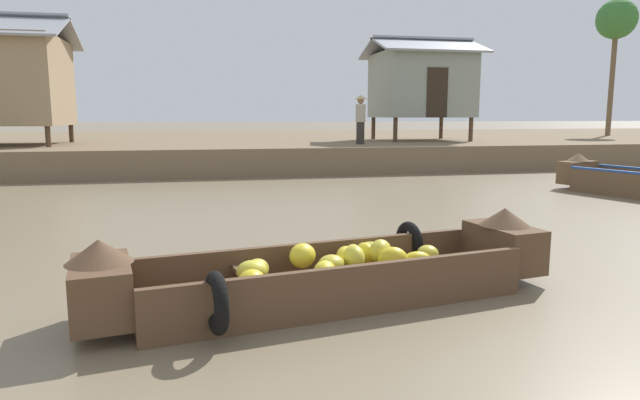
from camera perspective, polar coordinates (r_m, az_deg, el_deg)
The scene contains 6 objects.
ground_plane at distance 9.43m, azimuth -5.60°, elevation -2.49°, with size 300.00×300.00×0.00m, color #7A6B51.
riverbank_strip at distance 26.31m, azimuth -9.76°, elevation 5.57°, with size 160.00×20.00×0.85m, color #756047.
banana_boat at distance 5.52m, azimuth 1.27°, elevation -7.47°, with size 4.83×2.19×0.81m.
stilt_house_mid_left at distance 22.35m, azimuth 10.44°, elevation 11.77°, with size 4.11×3.59×3.97m.
palm_tree_near at distance 30.90m, azimuth 28.36°, elevation 15.94°, with size 1.86×1.86×6.44m.
vendor_person at distance 18.99m, azimuth 4.22°, elevation 8.58°, with size 0.44×0.44×1.66m.
Camera 1 is at (-1.00, 0.80, 1.83)m, focal length 30.89 mm.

